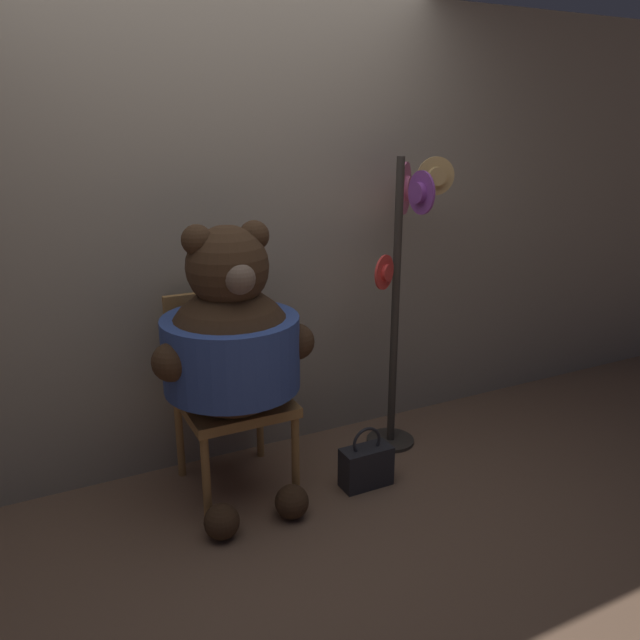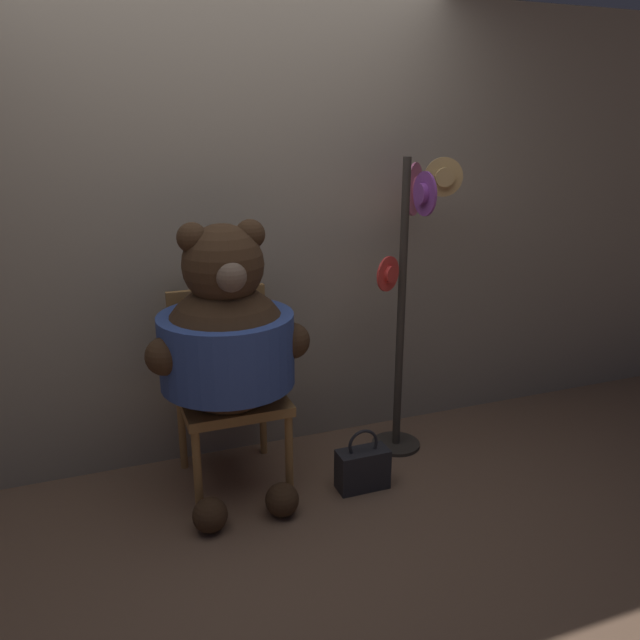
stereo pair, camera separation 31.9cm
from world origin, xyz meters
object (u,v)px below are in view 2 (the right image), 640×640
Objects in this scene: chair at (227,380)px; handbag_on_ground at (363,468)px; hat_display_rack at (409,278)px; teddy_bear at (227,341)px.

handbag_on_ground is at bearing -31.59° from chair.
hat_display_rack is at bearing -3.25° from chair.
handbag_on_ground is (-0.40, -0.32, -0.90)m from hat_display_rack.
handbag_on_ground is (0.63, -0.20, -0.71)m from teddy_bear.
chair is 0.84m from handbag_on_ground.
teddy_bear is 1.06m from hat_display_rack.
teddy_bear is 0.84× the size of hat_display_rack.
chair is 1.11m from hat_display_rack.
hat_display_rack is at bearing 38.45° from handbag_on_ground.
teddy_bear is (-0.03, -0.18, 0.27)m from chair.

